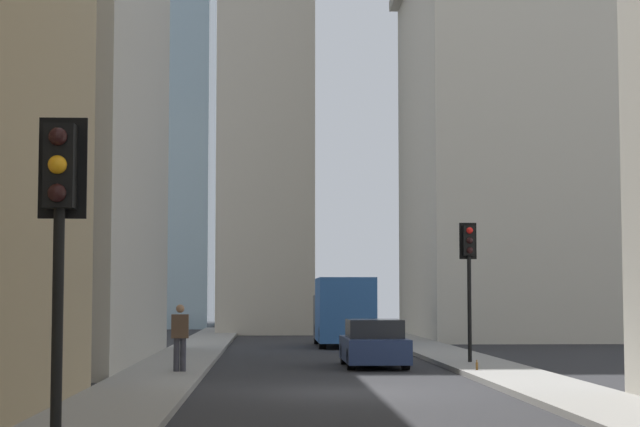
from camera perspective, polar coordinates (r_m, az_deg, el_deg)
ground_plane at (r=24.55m, az=1.41°, el=-9.20°), size 135.00×135.00×0.00m
sidewalk_right at (r=24.64m, az=-9.22°, el=-8.97°), size 90.00×2.20×0.14m
sidewalk_left at (r=25.27m, az=11.76°, el=-8.81°), size 90.00×2.20×0.14m
building_left_far at (r=56.97m, az=9.90°, el=4.63°), size 13.90×10.50×21.69m
delivery_truck at (r=46.51m, az=1.21°, el=-5.07°), size 6.46×2.25×2.84m
sedan_navy at (r=33.09m, az=2.79°, el=-6.77°), size 4.30×1.78×1.42m
traffic_light_foreground at (r=12.10m, az=-13.29°, el=0.09°), size 0.43×0.52×3.91m
traffic_light_midblock at (r=33.57m, az=7.69°, el=-2.35°), size 0.43×0.52×4.18m
pedestrian at (r=29.37m, az=-7.23°, el=-6.22°), size 0.26×0.44×1.75m
discarded_bottle at (r=30.03m, az=8.09°, el=-7.78°), size 0.07×0.07×0.27m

